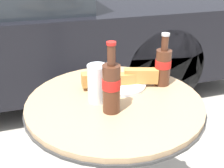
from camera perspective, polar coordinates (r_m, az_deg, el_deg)
The scene contains 5 objects.
bistro_table at distance 1.14m, azimuth 0.51°, elevation -9.85°, with size 0.68×0.68×0.71m.
cola_bottle_left at distance 0.94m, azimuth -0.14°, elevation -0.32°, with size 0.06×0.06×0.25m.
cola_bottle_right at distance 1.17m, azimuth 10.33°, elevation 3.81°, with size 0.07×0.07×0.22m.
drinking_glass at distance 1.03m, azimuth -2.95°, elevation -0.18°, with size 0.07×0.07×0.14m.
lunch_plate_near at distance 1.15m, azimuth 1.71°, elevation 0.75°, with size 0.31×0.21×0.07m.
Camera 1 is at (-0.29, -0.88, 1.22)m, focal length 45.00 mm.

